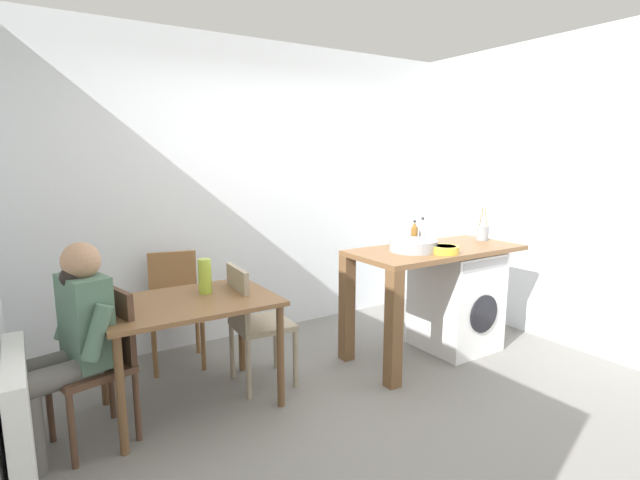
{
  "coord_description": "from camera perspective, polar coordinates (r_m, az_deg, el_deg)",
  "views": [
    {
      "loc": [
        -1.92,
        -2.36,
        1.67
      ],
      "look_at": [
        -0.15,
        0.45,
        1.09
      ],
      "focal_mm": 26.85,
      "sensor_mm": 36.0,
      "label": 1
    }
  ],
  "objects": [
    {
      "name": "ground_plane",
      "position": [
        3.47,
        6.39,
        -18.84
      ],
      "size": [
        5.46,
        5.46,
        0.0
      ],
      "primitive_type": "plane",
      "color": "slate"
    },
    {
      "name": "wall_back",
      "position": [
        4.55,
        -7.21,
        5.84
      ],
      "size": [
        4.6,
        0.1,
        2.7
      ],
      "primitive_type": "cube",
      "color": "silver",
      "rests_on": "ground_plane"
    },
    {
      "name": "wall_counter_side",
      "position": [
        4.72,
        27.68,
        4.94
      ],
      "size": [
        0.1,
        3.8,
        2.7
      ],
      "primitive_type": "cube",
      "color": "silver",
      "rests_on": "ground_plane"
    },
    {
      "name": "radiator",
      "position": [
        2.97,
        -32.12,
        -17.99
      ],
      "size": [
        0.1,
        0.8,
        0.7
      ],
      "primitive_type": "cube",
      "color": "white",
      "rests_on": "ground_plane"
    },
    {
      "name": "dining_table",
      "position": [
        3.3,
        -15.33,
        -8.53
      ],
      "size": [
        1.1,
        0.76,
        0.74
      ],
      "color": "brown",
      "rests_on": "ground_plane"
    },
    {
      "name": "chair_person_seat",
      "position": [
        3.17,
        -24.5,
        -12.49
      ],
      "size": [
        0.48,
        0.48,
        0.9
      ],
      "rotation": [
        0.0,
        0.0,
        1.81
      ],
      "color": "#4C3323",
      "rests_on": "ground_plane"
    },
    {
      "name": "chair_opposite",
      "position": [
        3.54,
        -8.03,
        -9.27
      ],
      "size": [
        0.42,
        0.42,
        0.9
      ],
      "rotation": [
        0.0,
        0.0,
        -1.63
      ],
      "color": "gray",
      "rests_on": "ground_plane"
    },
    {
      "name": "chair_spare_by_wall",
      "position": [
        4.08,
        -16.92,
        -7.04
      ],
      "size": [
        0.47,
        0.47,
        0.9
      ],
      "rotation": [
        0.0,
        0.0,
        2.94
      ],
      "color": "olive",
      "rests_on": "ground_plane"
    },
    {
      "name": "seated_person",
      "position": [
        3.06,
        -27.56,
        -10.23
      ],
      "size": [
        0.54,
        0.54,
        1.2
      ],
      "rotation": [
        0.0,
        0.0,
        1.81
      ],
      "color": "#595651",
      "rests_on": "ground_plane"
    },
    {
      "name": "kitchen_counter",
      "position": [
        3.97,
        11.48,
        -3.47
      ],
      "size": [
        1.5,
        0.68,
        0.92
      ],
      "color": "brown",
      "rests_on": "ground_plane"
    },
    {
      "name": "washing_machine",
      "position": [
        4.39,
        15.87,
        -6.85
      ],
      "size": [
        0.6,
        0.61,
        0.86
      ],
      "color": "white",
      "rests_on": "ground_plane"
    },
    {
      "name": "sink_basin",
      "position": [
        3.89,
        11.04,
        -0.65
      ],
      "size": [
        0.38,
        0.38,
        0.09
      ],
      "primitive_type": "cylinder",
      "color": "#9EA0A5",
      "rests_on": "kitchen_counter"
    },
    {
      "name": "tap",
      "position": [
        4.01,
        9.32,
        1.08
      ],
      "size": [
        0.02,
        0.02,
        0.28
      ],
      "primitive_type": "cylinder",
      "color": "#B2B2B7",
      "rests_on": "kitchen_counter"
    },
    {
      "name": "bottle_tall_green",
      "position": [
        4.12,
        11.17,
        0.67
      ],
      "size": [
        0.06,
        0.06,
        0.22
      ],
      "color": "brown",
      "rests_on": "kitchen_counter"
    },
    {
      "name": "bottle_squat_brown",
      "position": [
        4.19,
        12.1,
        0.9
      ],
      "size": [
        0.06,
        0.06,
        0.24
      ],
      "color": "silver",
      "rests_on": "kitchen_counter"
    },
    {
      "name": "mixing_bowl",
      "position": [
        3.86,
        14.69,
        -1.06
      ],
      "size": [
        0.21,
        0.21,
        0.06
      ],
      "color": "gold",
      "rests_on": "kitchen_counter"
    },
    {
      "name": "utensil_crock",
      "position": [
        4.57,
        18.8,
        0.87
      ],
      "size": [
        0.11,
        0.11,
        0.3
      ],
      "color": "gray",
      "rests_on": "kitchen_counter"
    },
    {
      "name": "vase",
      "position": [
        3.37,
        -13.56,
        -4.21
      ],
      "size": [
        0.09,
        0.09,
        0.24
      ],
      "primitive_type": "cylinder",
      "color": "#A8C63D",
      "rests_on": "dining_table"
    },
    {
      "name": "scissors",
      "position": [
        3.98,
        14.23,
        -1.15
      ],
      "size": [
        0.15,
        0.06,
        0.01
      ],
      "color": "#B2B2B7",
      "rests_on": "kitchen_counter"
    }
  ]
}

